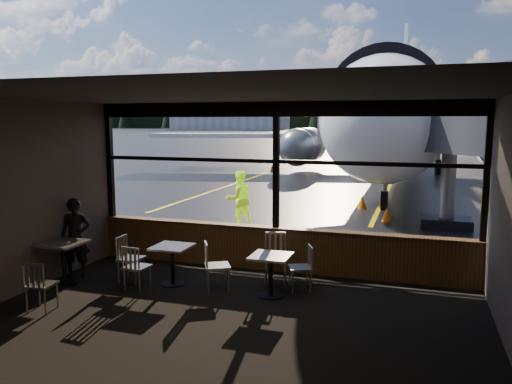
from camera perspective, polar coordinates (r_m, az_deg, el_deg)
The scene contains 33 objects.
ground_plane at distance 129.86m, azimuth 16.91°, elevation 6.32°, with size 520.00×520.00×0.00m, color black.
carpet_floor at distance 7.95m, azimuth -3.84°, elevation -14.86°, with size 8.00×6.00×0.01m, color black.
ceiling at distance 7.34m, azimuth -4.09°, elevation 11.12°, with size 8.00×6.00×0.04m, color #38332D.
wall_left at distance 9.67m, azimuth -26.52°, elevation -0.85°, with size 0.04×6.00×3.50m, color #514841.
wall_back at distance 4.88m, azimuth -17.40°, elevation -8.44°, with size 8.00×0.04×3.50m, color #514841.
window_sill at distance 10.51m, azimuth 2.27°, elevation -6.58°, with size 8.00×0.28×0.90m, color #513118.
window_header at distance 10.17m, azimuth 2.36°, elevation 9.42°, with size 8.00×0.18×0.30m, color black.
mullion_left at distance 11.90m, azimuth -16.34°, elevation 3.36°, with size 0.12×0.12×2.60m, color black.
mullion_centre at distance 10.21m, azimuth 2.33°, elevation 2.96°, with size 0.12×0.12×2.60m, color black.
mullion_right at distance 9.91m, azimuth 24.91°, elevation 2.06°, with size 0.12×0.12×2.60m, color black.
window_transom at distance 10.20m, azimuth 2.33°, elevation 3.52°, with size 8.00×0.10×0.08m, color black.
airliner at distance 30.90m, azimuth 16.06°, elevation 12.72°, with size 31.60×37.91×11.59m, color white, non-canonical shape.
jet_bridge at distance 15.34m, azimuth 21.24°, elevation 4.46°, with size 8.59×10.50×4.58m, color #29292C, non-canonical shape.
cafe_table_near at distance 9.00m, azimuth 1.69°, elevation -9.56°, with size 0.69×0.69×0.76m, color gray, non-canonical shape.
cafe_table_mid at distance 9.75m, azimuth -9.52°, elevation -8.27°, with size 0.70×0.70×0.77m, color #9A958E, non-canonical shape.
cafe_table_left at distance 10.29m, azimuth -21.11°, elevation -7.63°, with size 0.76×0.76×0.84m, color gray, non-canonical shape.
chair_near_e at distance 9.33m, azimuth 5.08°, elevation -8.66°, with size 0.47×0.47×0.85m, color beige, non-canonical shape.
chair_near_w at distance 9.27m, azimuth -4.45°, elevation -8.49°, with size 0.51×0.51×0.93m, color #BBB6A9, non-canonical shape.
chair_near_n at distance 9.79m, azimuth 2.24°, elevation -7.52°, with size 0.52×0.52×0.96m, color beige, non-canonical shape.
chair_mid_s at distance 9.56m, azimuth -13.42°, elevation -8.39°, with size 0.47×0.47×0.87m, color #B6B1A5, non-canonical shape.
chair_mid_w at distance 10.07m, azimuth -14.09°, elevation -7.45°, with size 0.50×0.50×0.91m, color #BAB6A8, non-canonical shape.
chair_left_s at distance 9.06m, azimuth -23.32°, elevation -9.77°, with size 0.47×0.47×0.87m, color #AAA69A, non-canonical shape.
passenger at distance 10.64m, azimuth -19.93°, elevation -4.94°, with size 0.58×0.38×1.60m, color black.
ground_crew at distance 14.76m, azimuth -1.95°, elevation -0.81°, with size 0.81×0.63×1.67m, color #BFF219.
cone_nose at distance 18.29m, azimuth 12.03°, elevation -1.13°, with size 0.35×0.35×0.49m, color #DC4206.
cone_wing at distance 31.52m, azimuth 1.98°, elevation 2.90°, with size 0.41×0.41×0.57m, color orange.
hangar_left at distance 203.27m, azimuth -2.99°, elevation 8.70°, with size 45.00×18.00×11.00m, color silver, non-canonical shape.
hangar_mid at distance 194.82m, azimuth 17.40°, elevation 8.23°, with size 38.00×15.00×10.00m, color silver, non-canonical shape.
fuel_tank_a at distance 194.57m, azimuth 8.41°, elevation 7.92°, with size 8.00×8.00×6.00m, color silver.
fuel_tank_b at distance 193.14m, azimuth 11.36°, elevation 7.85°, with size 8.00×8.00×6.00m, color silver.
fuel_tank_c at distance 192.22m, azimuth 14.35°, elevation 7.75°, with size 8.00×8.00×6.00m, color silver.
treeline at distance 219.83m, azimuth 17.50°, elevation 8.42°, with size 360.00×3.00×12.00m, color black.
cone_extra at distance 16.17m, azimuth 14.73°, elevation -2.48°, with size 0.32×0.32×0.45m, color orange.
Camera 1 is at (2.75, -9.79, 3.10)m, focal length 35.00 mm.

